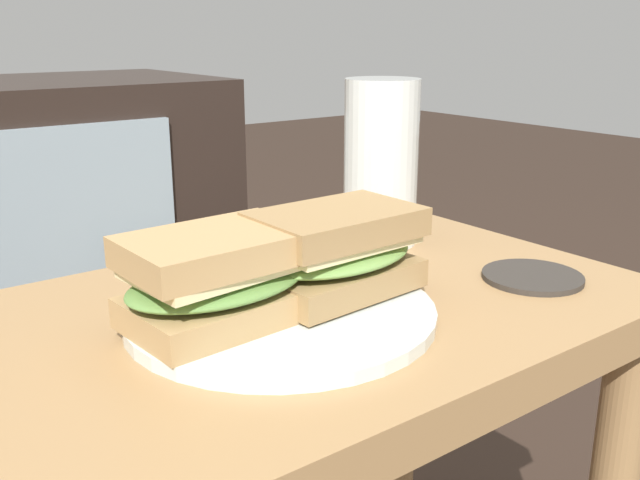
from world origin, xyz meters
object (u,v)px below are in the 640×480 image
at_px(sandwich_front, 218,279).
at_px(coaster, 532,277).
at_px(paper_bag, 216,354).
at_px(sandwich_back, 336,251).
at_px(plate, 281,312).
at_px(beer_glass, 381,165).

height_order(sandwich_front, coaster, sandwich_front).
bearing_deg(sandwich_front, paper_bag, 62.62).
bearing_deg(sandwich_back, plate, 177.21).
relative_size(sandwich_back, beer_glass, 0.87).
xyz_separation_m(coaster, paper_bag, (0.00, 0.60, -0.31)).
bearing_deg(plate, beer_glass, 28.62).
xyz_separation_m(sandwich_front, sandwich_back, (0.10, -0.00, 0.00)).
height_order(beer_glass, coaster, beer_glass).
bearing_deg(plate, paper_bag, 67.18).
bearing_deg(plate, sandwich_back, -2.79).
bearing_deg(sandwich_front, coaster, -12.85).
height_order(plate, coaster, plate).
bearing_deg(paper_bag, beer_glass, -94.53).
bearing_deg(beer_glass, paper_bag, 85.47).
bearing_deg(beer_glass, plate, -151.38).
xyz_separation_m(plate, sandwich_back, (0.05, -0.00, 0.04)).
height_order(plate, paper_bag, plate).
bearing_deg(sandwich_back, coaster, -18.43).
bearing_deg(coaster, plate, 164.96).
relative_size(sandwich_front, paper_bag, 0.46).
xyz_separation_m(sandwich_back, paper_bag, (0.18, 0.54, -0.35)).
bearing_deg(beer_glass, coaster, -78.72).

